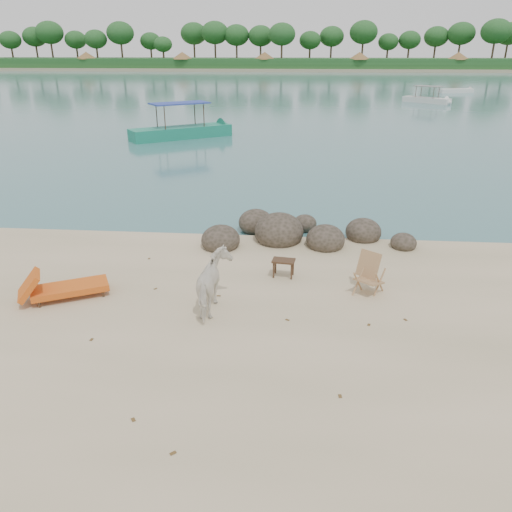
{
  "coord_description": "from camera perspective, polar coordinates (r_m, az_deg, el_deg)",
  "views": [
    {
      "loc": [
        1.1,
        -8.69,
        5.47
      ],
      "look_at": [
        0.17,
        2.0,
        1.0
      ],
      "focal_mm": 35.0,
      "sensor_mm": 36.0,
      "label": 1
    }
  ],
  "objects": [
    {
      "name": "boat_far",
      "position": [
        75.73,
        21.91,
        17.19
      ],
      "size": [
        5.37,
        2.61,
        0.61
      ],
      "primitive_type": null,
      "rotation": [
        0.0,
        0.0,
        0.28
      ],
      "color": "silver",
      "rests_on": "water"
    },
    {
      "name": "deck_chair",
      "position": [
        12.14,
        12.82,
        -2.27
      ],
      "size": [
        0.89,
        0.9,
        0.95
      ],
      "primitive_type": null,
      "rotation": [
        0.0,
        0.0,
        -0.68
      ],
      "color": "#A37C51",
      "rests_on": "ground"
    },
    {
      "name": "lounge_chair",
      "position": [
        12.54,
        -20.52,
        -3.16
      ],
      "size": [
        2.26,
        1.66,
        0.65
      ],
      "primitive_type": null,
      "rotation": [
        0.0,
        0.0,
        0.48
      ],
      "color": "orange",
      "rests_on": "ground"
    },
    {
      "name": "far_scenery",
      "position": [
        145.41,
        4.88,
        21.63
      ],
      "size": [
        420.0,
        18.0,
        9.5
      ],
      "color": "#1E4C1E",
      "rests_on": "ground"
    },
    {
      "name": "water",
      "position": [
        98.84,
        4.57,
        19.39
      ],
      "size": [
        400.0,
        400.0,
        0.0
      ],
      "primitive_type": "plane",
      "color": "#3A6D74",
      "rests_on": "ground"
    },
    {
      "name": "cow",
      "position": [
        11.05,
        -4.78,
        -3.29
      ],
      "size": [
        0.75,
        1.57,
        1.31
      ],
      "primitive_type": "imported",
      "rotation": [
        0.0,
        0.0,
        3.17
      ],
      "color": "white",
      "rests_on": "ground"
    },
    {
      "name": "boat_mid",
      "position": [
        60.11,
        19.04,
        17.63
      ],
      "size": [
        5.27,
        4.94,
        2.88
      ],
      "primitive_type": null,
      "rotation": [
        0.0,
        0.0,
        -0.73
      ],
      "color": "silver",
      "rests_on": "water"
    },
    {
      "name": "far_shore",
      "position": [
        178.77,
        4.92,
        20.8
      ],
      "size": [
        420.0,
        90.0,
        1.4
      ],
      "primitive_type": "cube",
      "color": "tan",
      "rests_on": "ground"
    },
    {
      "name": "side_table",
      "position": [
        12.82,
        3.15,
        -1.53
      ],
      "size": [
        0.61,
        0.44,
        0.46
      ],
      "primitive_type": null,
      "rotation": [
        0.0,
        0.0,
        -0.13
      ],
      "color": "#342715",
      "rests_on": "ground"
    },
    {
      "name": "dead_leaves",
      "position": [
        10.53,
        -2.79,
        -8.66
      ],
      "size": [
        6.63,
        7.21,
        0.0
      ],
      "color": "brown",
      "rests_on": "ground"
    },
    {
      "name": "boulders",
      "position": [
        15.38,
        4.07,
        2.58
      ],
      "size": [
        6.36,
        2.96,
        1.13
      ],
      "rotation": [
        0.0,
        0.0,
        0.24
      ],
      "color": "#312B20",
      "rests_on": "ground"
    },
    {
      "name": "boat_near",
      "position": [
        34.26,
        -8.69,
        16.3
      ],
      "size": [
        7.18,
        5.8,
        3.68
      ],
      "primitive_type": null,
      "rotation": [
        0.0,
        0.0,
        0.62
      ],
      "color": "#198064",
      "rests_on": "water"
    }
  ]
}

